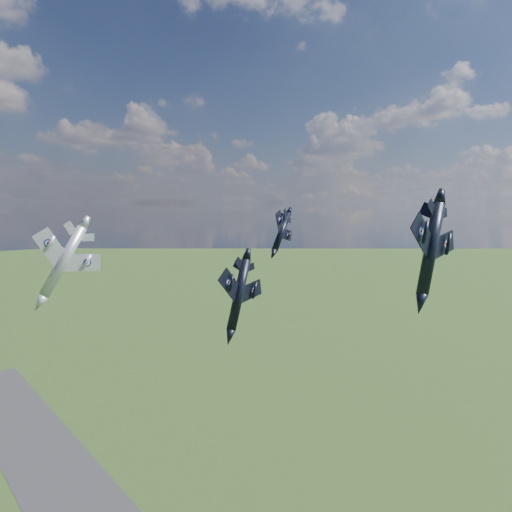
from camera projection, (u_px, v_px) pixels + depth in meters
jet_lead_navy at (239, 294)px, 70.41m from camera, size 13.18×15.89×5.98m
jet_right_navy at (431, 248)px, 63.60m from camera, size 13.42×17.29×6.65m
jet_high_navy at (282, 232)px, 105.00m from camera, size 13.70×16.04×8.45m
jet_left_silver at (63, 261)px, 65.24m from camera, size 11.55×14.99×7.59m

